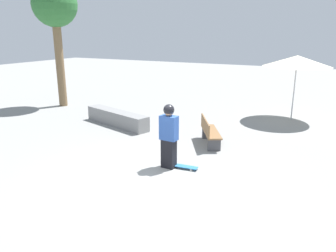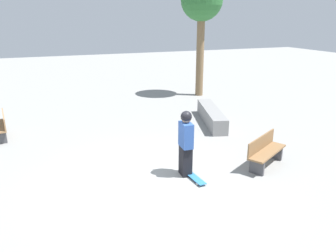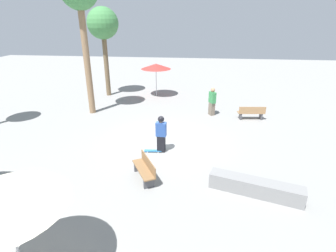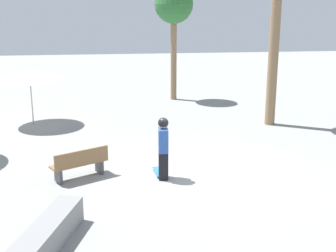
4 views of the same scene
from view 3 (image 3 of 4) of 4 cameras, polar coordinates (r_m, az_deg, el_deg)
ground_plane at (r=13.12m, az=-1.03°, el=-3.53°), size 60.00×60.00×0.00m
skater_main at (r=11.85m, az=-1.51°, el=-1.48°), size 0.29×0.48×1.74m
skateboard at (r=12.19m, az=-3.31°, el=-5.39°), size 0.27×0.81×0.07m
concrete_ledge at (r=9.86m, az=18.45°, el=-12.51°), size 1.43×3.20×0.57m
bench_near at (r=10.14m, az=-5.04°, el=-9.28°), size 1.61×1.17×0.85m
bench_far at (r=16.67m, az=17.68°, el=2.75°), size 0.61×1.64×0.85m
shade_umbrella_cream at (r=6.42m, az=-32.48°, el=-12.79°), size 2.68×2.68×2.64m
shade_umbrella_red at (r=20.48m, az=-2.63°, el=12.85°), size 2.28×2.28×2.54m
palm_tree_far_back at (r=21.03m, az=-14.00°, el=20.51°), size 2.29×2.29×6.55m
bystander_watching at (r=16.75m, az=9.58°, el=5.26°), size 0.55×0.46×1.77m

